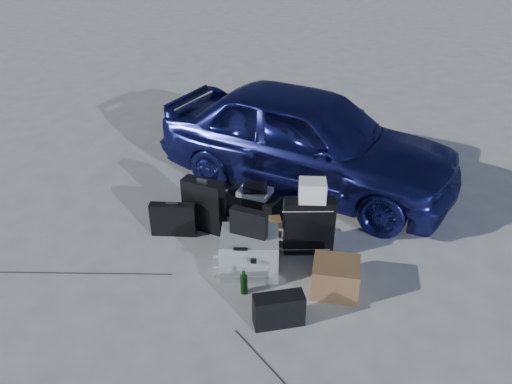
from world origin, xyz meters
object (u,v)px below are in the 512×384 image
suitcase_left (204,205)px  pelican_case (250,252)px  suitcase_right (309,226)px  duffel_bag (254,207)px  briefcase (173,219)px  car (306,139)px  cardboard_box (336,277)px  green_bottle (244,281)px

suitcase_left → pelican_case: bearing=-30.1°
suitcase_right → duffel_bag: 0.90m
briefcase → suitcase_right: bearing=-8.3°
car → duffel_bag: 1.21m
car → cardboard_box: car is taller
cardboard_box → suitcase_left: bearing=160.6°
suitcase_left → car: bearing=65.5°
car → suitcase_right: 1.56m
suitcase_right → green_bottle: bearing=-135.7°
suitcase_left → green_bottle: bearing=-42.1°
suitcase_right → green_bottle: size_ratio=2.27×
duffel_bag → green_bottle: (0.35, -1.30, -0.02)m
duffel_bag → car: bearing=82.2°
duffel_bag → cardboard_box: size_ratio=1.45×
pelican_case → suitcase_right: suitcase_right is taller
car → duffel_bag: bearing=171.1°
suitcase_right → duffel_bag: (-0.78, 0.42, -0.16)m
briefcase → cardboard_box: 1.98m
duffel_bag → green_bottle: size_ratio=2.30×
car → suitcase_right: (0.41, -1.46, -0.35)m
cardboard_box → pelican_case: bearing=177.1°
suitcase_left → suitcase_right: size_ratio=0.99×
pelican_case → briefcase: 1.09m
suitcase_left → cardboard_box: (1.66, -0.59, -0.15)m
cardboard_box → car: bearing=112.3°
green_bottle → suitcase_right: bearing=64.4°
cardboard_box → green_bottle: bearing=-159.1°
pelican_case → briefcase: (-1.04, 0.31, -0.01)m
pelican_case → briefcase: pelican_case is taller
car → suitcase_right: size_ratio=6.11×
pelican_case → green_bottle: pelican_case is taller
suitcase_right → cardboard_box: suitcase_right is taller
pelican_case → duffel_bag: size_ratio=0.90×
car → suitcase_right: bearing=-153.9°
suitcase_right → green_bottle: 0.99m
car → cardboard_box: size_ratio=8.73×
briefcase → duffel_bag: 0.98m
pelican_case → duffel_bag: (-0.28, 0.93, -0.05)m
suitcase_right → cardboard_box: bearing=-73.7°
pelican_case → suitcase_left: suitcase_left is taller
briefcase → cardboard_box: size_ratio=1.15×
pelican_case → cardboard_box: bearing=-20.6°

